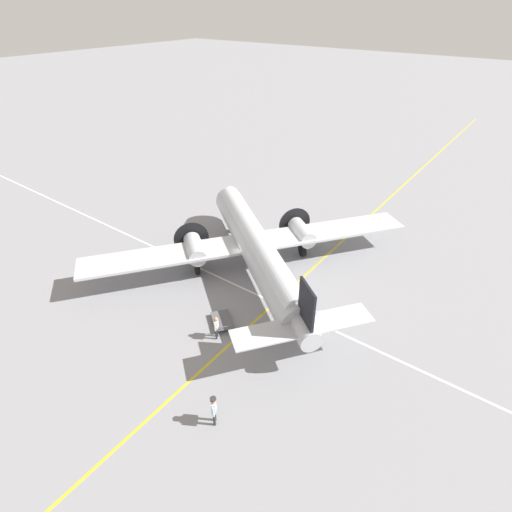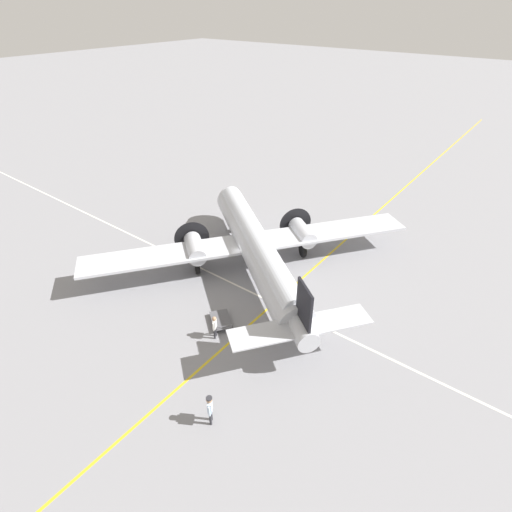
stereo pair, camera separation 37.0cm
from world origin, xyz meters
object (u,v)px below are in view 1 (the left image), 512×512
at_px(passenger_boarding, 216,325).
at_px(traffic_cone, 281,310).
at_px(baggage_cart, 222,321).
at_px(suitcase_upright_spare, 259,333).
at_px(airliner_main, 255,244).
at_px(crew_foreground, 214,408).
at_px(suitcase_near_door, 251,333).

height_order(passenger_boarding, traffic_cone, passenger_boarding).
bearing_deg(baggage_cart, traffic_cone, -90.24).
height_order(suitcase_upright_spare, baggage_cart, baggage_cart).
bearing_deg(airliner_main, traffic_cone, -177.36).
bearing_deg(traffic_cone, suitcase_upright_spare, 3.10).
xyz_separation_m(crew_foreground, suitcase_near_door, (-5.82, -2.18, -0.90)).
height_order(crew_foreground, baggage_cart, crew_foreground).
height_order(suitcase_near_door, traffic_cone, traffic_cone).
bearing_deg(traffic_cone, airliner_main, -124.02).
bearing_deg(traffic_cone, suitcase_near_door, -4.61).
relative_size(crew_foreground, suitcase_upright_spare, 3.39).
distance_m(passenger_boarding, suitcase_near_door, 2.24).
height_order(crew_foreground, suitcase_upright_spare, crew_foreground).
bearing_deg(passenger_boarding, suitcase_upright_spare, -75.80).
relative_size(passenger_boarding, suitcase_near_door, 3.01).
xyz_separation_m(airliner_main, suitcase_near_door, (5.87, 4.11, -2.15)).
xyz_separation_m(passenger_boarding, baggage_cart, (-1.14, -0.54, -0.73)).
bearing_deg(crew_foreground, airliner_main, -7.98).
xyz_separation_m(crew_foreground, suitcase_upright_spare, (-6.17, -1.80, -0.90)).
bearing_deg(baggage_cart, passenger_boarding, 152.94).
xyz_separation_m(crew_foreground, passenger_boarding, (-4.49, -3.81, -0.15)).
xyz_separation_m(airliner_main, passenger_boarding, (7.21, 2.47, -1.40)).
xyz_separation_m(passenger_boarding, suitcase_near_door, (-1.33, 1.64, -0.75)).
distance_m(airliner_main, suitcase_upright_spare, 7.44).
relative_size(airliner_main, suitcase_upright_spare, 40.10).
xyz_separation_m(airliner_main, suitcase_upright_spare, (5.53, 4.49, -2.15)).
bearing_deg(traffic_cone, crew_foreground, 12.48).
distance_m(crew_foreground, suitcase_upright_spare, 6.49).
height_order(airliner_main, crew_foreground, airliner_main).
height_order(suitcase_near_door, baggage_cart, baggage_cart).
height_order(airliner_main, traffic_cone, airliner_main).
relative_size(suitcase_near_door, baggage_cart, 0.25).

